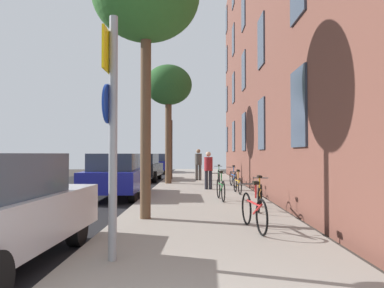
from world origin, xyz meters
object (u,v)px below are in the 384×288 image
(tree_far, at_px, (168,87))
(car_1, at_px, (116,175))
(sign_post, at_px, (112,120))
(pedestrian_1, at_px, (198,162))
(traffic_light, at_px, (170,139))
(car_2, at_px, (144,167))
(pedestrian_0, at_px, (208,168))
(bicycle_4, at_px, (233,178))
(car_3, at_px, (157,163))
(bicycle_1, at_px, (260,196))
(bicycle_2, at_px, (221,189))
(bicycle_5, at_px, (219,176))
(bicycle_0, at_px, (254,211))
(bicycle_3, at_px, (237,184))

(tree_far, xyz_separation_m, car_1, (-1.55, -5.22, -4.21))
(sign_post, distance_m, pedestrian_1, 15.65)
(traffic_light, relative_size, car_2, 0.80)
(car_2, bearing_deg, car_1, -89.13)
(pedestrian_0, bearing_deg, car_2, 120.18)
(bicycle_4, relative_size, car_3, 0.44)
(pedestrian_1, bearing_deg, tree_far, -125.32)
(sign_post, height_order, traffic_light, traffic_light)
(pedestrian_1, height_order, car_2, pedestrian_1)
(tree_far, relative_size, bicycle_4, 3.43)
(tree_far, xyz_separation_m, car_2, (-1.67, 3.11, -4.21))
(bicycle_1, height_order, car_1, car_1)
(bicycle_2, xyz_separation_m, car_2, (-3.86, 9.80, 0.35))
(pedestrian_0, distance_m, car_1, 4.08)
(bicycle_4, xyz_separation_m, bicycle_5, (-0.50, 2.35, -0.02))
(traffic_light, relative_size, pedestrian_1, 1.99)
(tree_far, height_order, car_1, tree_far)
(bicycle_4, bearing_deg, bicycle_0, -93.62)
(traffic_light, bearing_deg, bicycle_1, -74.71)
(bicycle_1, xyz_separation_m, car_2, (-4.77, 11.84, 0.36))
(bicycle_4, bearing_deg, tree_far, 148.78)
(pedestrian_1, bearing_deg, sign_post, -95.16)
(traffic_light, xyz_separation_m, tree_far, (0.14, -3.10, 2.52))
(traffic_light, height_order, car_1, traffic_light)
(bicycle_4, distance_m, car_3, 14.20)
(bicycle_5, relative_size, car_3, 0.43)
(bicycle_0, height_order, bicycle_3, bicycle_0)
(bicycle_1, distance_m, car_1, 5.83)
(tree_far, distance_m, car_1, 6.88)
(traffic_light, height_order, bicycle_4, traffic_light)
(traffic_light, relative_size, bicycle_0, 2.04)
(bicycle_4, relative_size, bicycle_5, 1.04)
(tree_far, height_order, bicycle_3, tree_far)
(sign_post, bearing_deg, traffic_light, 91.01)
(traffic_light, distance_m, pedestrian_1, 2.38)
(sign_post, bearing_deg, bicycle_2, 73.05)
(sign_post, distance_m, bicycle_2, 7.17)
(bicycle_0, relative_size, car_2, 0.39)
(sign_post, relative_size, car_1, 0.81)
(sign_post, xyz_separation_m, car_1, (-1.70, 8.14, -1.27))
(traffic_light, distance_m, bicycle_3, 8.58)
(traffic_light, bearing_deg, bicycle_4, -56.93)
(bicycle_1, xyz_separation_m, pedestrian_1, (-1.54, 10.92, 0.65))
(tree_far, xyz_separation_m, bicycle_1, (3.09, -8.72, -4.57))
(bicycle_2, bearing_deg, pedestrian_1, 94.07)
(pedestrian_0, xyz_separation_m, car_1, (-3.47, -2.14, -0.19))
(traffic_light, relative_size, car_1, 0.82)
(traffic_light, height_order, bicycle_2, traffic_light)
(bicycle_0, xyz_separation_m, bicycle_4, (0.60, 9.41, 0.00))
(tree_far, xyz_separation_m, bicycle_2, (2.19, -6.69, -4.56))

